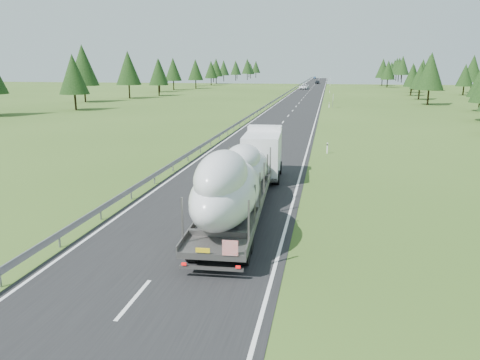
% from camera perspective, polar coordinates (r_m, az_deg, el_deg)
% --- Properties ---
extents(ground, '(400.00, 400.00, 0.00)m').
position_cam_1_polar(ground, '(17.49, -12.80, -14.03)').
color(ground, '#35521B').
rests_on(ground, ground).
extents(road_surface, '(10.00, 400.00, 0.02)m').
position_cam_1_polar(road_surface, '(114.57, 7.54, 9.66)').
color(road_surface, black).
rests_on(road_surface, ground).
extents(guardrail, '(0.10, 400.00, 0.76)m').
position_cam_1_polar(guardrail, '(114.89, 4.86, 10.04)').
color(guardrail, slate).
rests_on(guardrail, ground).
extents(marker_posts, '(0.13, 350.08, 1.00)m').
position_cam_1_polar(marker_posts, '(169.27, 10.90, 11.02)').
color(marker_posts, silver).
rests_on(marker_posts, ground).
extents(highway_sign, '(0.08, 0.90, 2.60)m').
position_cam_1_polar(highway_sign, '(94.31, 11.27, 9.75)').
color(highway_sign, slate).
rests_on(highway_sign, ground).
extents(tree_line_right, '(27.70, 343.14, 12.48)m').
position_cam_1_polar(tree_line_right, '(143.97, 24.67, 12.08)').
color(tree_line_right, black).
rests_on(tree_line_right, ground).
extents(tree_line_left, '(15.20, 343.50, 12.63)m').
position_cam_1_polar(tree_line_left, '(152.73, -8.87, 13.25)').
color(tree_line_left, black).
rests_on(tree_line_left, ground).
extents(boat_truck, '(3.51, 19.61, 4.53)m').
position_cam_1_polar(boat_truck, '(25.72, 0.19, 0.83)').
color(boat_truck, silver).
rests_on(boat_truck, ground).
extents(distant_van, '(3.39, 6.47, 1.74)m').
position_cam_1_polar(distant_van, '(165.93, 7.81, 11.20)').
color(distant_van, white).
rests_on(distant_van, ground).
extents(distant_car_dark, '(1.89, 4.67, 1.59)m').
position_cam_1_polar(distant_car_dark, '(216.33, 9.41, 11.71)').
color(distant_car_dark, black).
rests_on(distant_car_dark, ground).
extents(distant_car_blue, '(1.48, 4.01, 1.31)m').
position_cam_1_polar(distant_car_blue, '(298.45, 9.09, 12.22)').
color(distant_car_blue, '#1A304A').
rests_on(distant_car_blue, ground).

